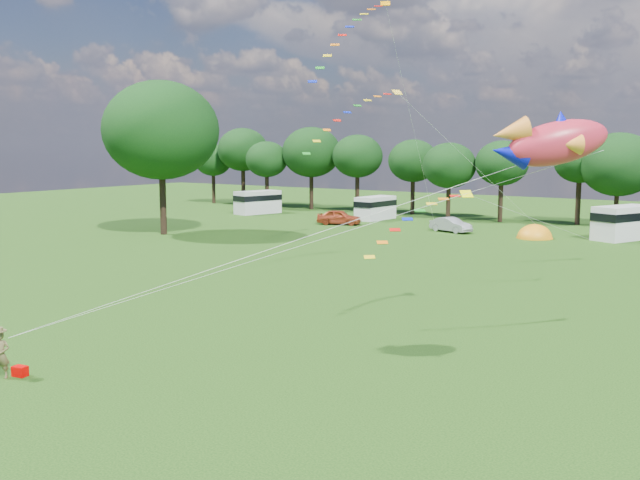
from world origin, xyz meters
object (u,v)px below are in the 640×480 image
Objects in this scene: car_a at (339,217)px; campervan_c at (624,222)px; fish_kite at (548,143)px; campervan_b at (375,207)px; kite_flyer at (1,355)px; tent_orange at (534,238)px; big_tree at (161,130)px; car_b at (451,225)px; campervan_a at (258,201)px.

car_a is 0.71× the size of campervan_c.
campervan_c reaches higher than car_a.
campervan_c is 1.87× the size of fish_kite.
kite_flyer is at bearing -159.25° from campervan_b.
campervan_b is at bearing -24.41° from car_a.
tent_orange is at bearing -107.24° from car_a.
car_b is at bearing 37.46° from big_tree.
campervan_a is at bearing 113.35° from campervan_c.
car_b is 0.66× the size of campervan_a.
campervan_a is at bearing 173.60° from tent_orange.
campervan_a is 3.52× the size of kite_flyer.
big_tree reaches higher than fish_kite.
car_a is at bearing 179.23° from campervan_b.
campervan_b is at bearing 163.21° from tent_orange.
car_a is at bearing -92.58° from campervan_a.
car_a is 47.90m from kite_flyer.
big_tree is 3.01× the size of car_a.
big_tree is 2.34× the size of campervan_a.
big_tree is 46.57m from fish_kite.
fish_kite is (5.97, -42.53, 6.40)m from campervan_c.
campervan_c is at bearing 61.00° from fish_kite.
big_tree is at bearing 144.53° from car_b.
campervan_c is (13.89, 3.37, 0.84)m from car_b.
campervan_c is at bearing 42.56° from kite_flyer.
car_b is at bearing 79.90° from fish_kite.
car_a is at bearing 92.11° from fish_kite.
kite_flyer is at bearing -158.21° from car_b.
car_a is 11.55m from car_b.
fish_kite is at bearing -30.54° from big_tree.
campervan_c reaches higher than campervan_b.
car_a is at bearing 109.73° from car_b.
campervan_b is (-10.95, 5.59, 0.64)m from car_b.
tent_orange is (19.10, 0.54, -0.71)m from car_a.
tent_orange is at bearing -72.88° from car_b.
fish_kite is at bearing -159.75° from car_a.
big_tree is 24.31m from campervan_b.
campervan_a is 32.96m from tent_orange.
car_b is at bearing 58.86° from kite_flyer.
campervan_a is 0.92× the size of campervan_c.
big_tree is 8.24× the size of kite_flyer.
fish_kite reaches higher than campervan_b.
fish_kite is at bearing -148.21° from campervan_c.
tent_orange is 2.04× the size of kite_flyer.
campervan_c reaches higher than kite_flyer.
big_tree is 33.08m from tent_orange.
car_a is 1.33× the size of fish_kite.
big_tree is 2.61× the size of campervan_b.
big_tree reaches higher than car_a.
car_a is 0.78× the size of campervan_a.
campervan_a reaches higher than car_b.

